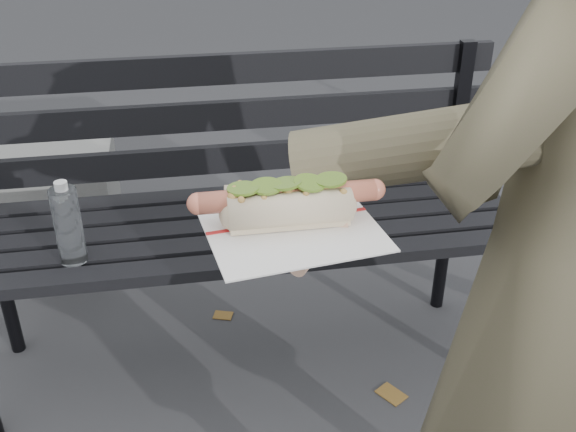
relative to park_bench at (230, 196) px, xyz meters
name	(u,v)px	position (x,y,z in m)	size (l,w,h in m)	color
park_bench	(230,196)	(0.00, 0.00, 0.00)	(1.50, 0.44, 0.88)	black
person	(561,282)	(0.42, -0.87, 0.27)	(0.58, 0.38, 1.59)	brown
held_hotdog	(442,156)	(0.20, -0.89, 0.50)	(0.64, 0.30, 0.20)	brown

